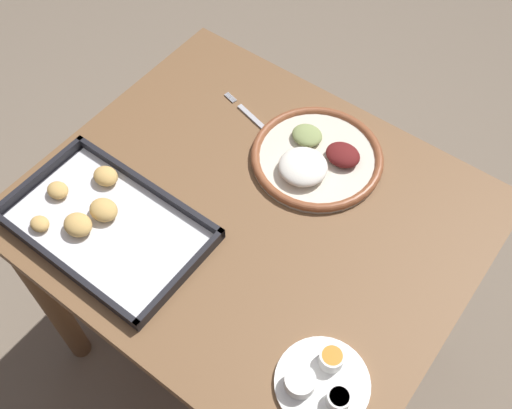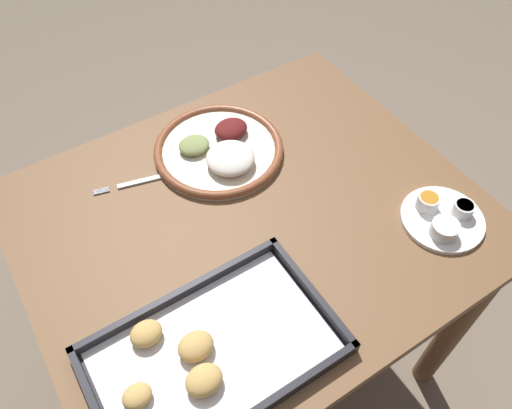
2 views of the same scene
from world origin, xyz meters
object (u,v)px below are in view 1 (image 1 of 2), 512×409
(fork, at_px, (253,118))
(saucer_plate, at_px, (321,381))
(dinner_plate, at_px, (316,157))
(baking_tray, at_px, (102,221))

(fork, height_order, saucer_plate, saucer_plate)
(fork, distance_m, saucer_plate, 0.65)
(dinner_plate, relative_size, fork, 1.61)
(dinner_plate, height_order, baking_tray, dinner_plate)
(saucer_plate, bearing_deg, fork, -42.21)
(dinner_plate, distance_m, saucer_plate, 0.51)
(saucer_plate, bearing_deg, baking_tray, -0.80)
(fork, relative_size, baking_tray, 0.44)
(fork, xyz_separation_m, baking_tray, (0.07, 0.43, 0.01))
(saucer_plate, height_order, baking_tray, baking_tray)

